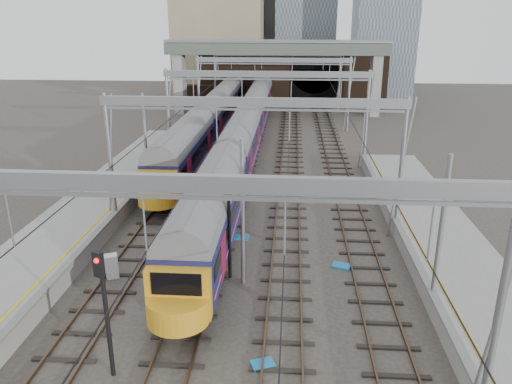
# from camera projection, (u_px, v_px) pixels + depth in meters

# --- Properties ---
(ground) EXTENTS (160.00, 160.00, 0.00)m
(ground) POSITION_uv_depth(u_px,v_px,m) (239.00, 305.00, 21.83)
(ground) COLOR #38332D
(ground) RESTS_ON ground
(platform_left) EXTENTS (4.32, 55.00, 1.12)m
(platform_left) POSITION_uv_depth(u_px,v_px,m) (40.00, 260.00, 24.69)
(platform_left) COLOR gray
(platform_left) RESTS_ON ground
(platform_right) EXTENTS (4.32, 47.00, 1.12)m
(platform_right) POSITION_uv_depth(u_px,v_px,m) (493.00, 324.00, 19.53)
(platform_right) COLOR gray
(platform_right) RESTS_ON ground
(tracks) EXTENTS (14.40, 80.00, 0.22)m
(tracks) POSITION_uv_depth(u_px,v_px,m) (261.00, 192.00, 35.94)
(tracks) COLOR #4C3828
(tracks) RESTS_ON ground
(overhead_line) EXTENTS (16.80, 80.00, 8.00)m
(overhead_line) POSITION_uv_depth(u_px,v_px,m) (266.00, 88.00, 39.87)
(overhead_line) COLOR gray
(overhead_line) RESTS_ON ground
(retaining_wall) EXTENTS (28.00, 2.75, 9.00)m
(retaining_wall) POSITION_uv_depth(u_px,v_px,m) (288.00, 75.00, 69.16)
(retaining_wall) COLOR #312115
(retaining_wall) RESTS_ON ground
(overbridge) EXTENTS (28.00, 3.00, 9.25)m
(overbridge) POSITION_uv_depth(u_px,v_px,m) (277.00, 56.00, 62.71)
(overbridge) COLOR gray
(overbridge) RESTS_ON ground
(train_main) EXTENTS (2.57, 59.57, 4.50)m
(train_main) POSITION_uv_depth(u_px,v_px,m) (248.00, 126.00, 46.56)
(train_main) COLOR black
(train_main) RESTS_ON ground
(train_second) EXTENTS (2.60, 45.19, 4.54)m
(train_second) POSITION_uv_depth(u_px,v_px,m) (214.00, 115.00, 51.61)
(train_second) COLOR black
(train_second) RESTS_ON ground
(signal_near_left) EXTENTS (0.39, 0.47, 4.89)m
(signal_near_left) POSITION_uv_depth(u_px,v_px,m) (104.00, 300.00, 16.51)
(signal_near_left) COLOR black
(signal_near_left) RESTS_ON ground
(signal_near_centre) EXTENTS (0.40, 0.47, 5.06)m
(signal_near_centre) POSITION_uv_depth(u_px,v_px,m) (229.00, 217.00, 23.06)
(signal_near_centre) COLOR black
(signal_near_centre) RESTS_ON ground
(relay_cabinet) EXTENTS (0.75, 0.70, 1.19)m
(relay_cabinet) POSITION_uv_depth(u_px,v_px,m) (112.00, 266.00, 23.99)
(relay_cabinet) COLOR silver
(relay_cabinet) RESTS_ON ground
(equip_cover_a) EXTENTS (0.99, 0.85, 0.10)m
(equip_cover_a) POSITION_uv_depth(u_px,v_px,m) (263.00, 364.00, 18.05)
(equip_cover_a) COLOR #1979BB
(equip_cover_a) RESTS_ON ground
(equip_cover_b) EXTENTS (0.96, 0.69, 0.11)m
(equip_cover_b) POSITION_uv_depth(u_px,v_px,m) (240.00, 237.00, 28.47)
(equip_cover_b) COLOR #1979BB
(equip_cover_b) RESTS_ON ground
(equip_cover_c) EXTENTS (1.06, 0.88, 0.11)m
(equip_cover_c) POSITION_uv_depth(u_px,v_px,m) (341.00, 266.00, 25.17)
(equip_cover_c) COLOR #1979BB
(equip_cover_c) RESTS_ON ground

